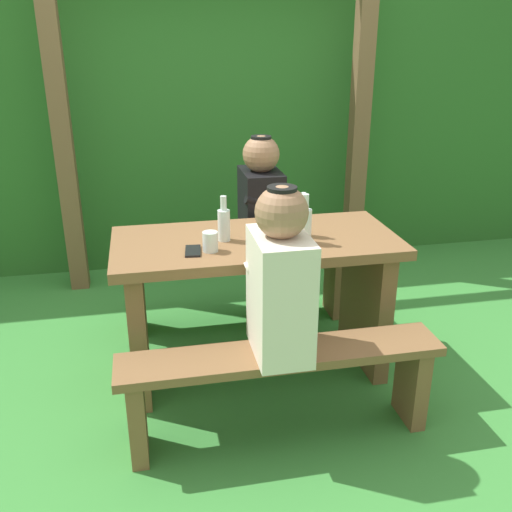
% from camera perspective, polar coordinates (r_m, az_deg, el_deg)
% --- Properties ---
extents(ground_plane, '(12.00, 12.00, 0.00)m').
position_cam_1_polar(ground_plane, '(3.12, 0.00, -11.27)').
color(ground_plane, '#388336').
extents(hedge_backdrop, '(6.40, 1.06, 2.17)m').
position_cam_1_polar(hedge_backdrop, '(4.74, -5.24, 14.22)').
color(hedge_backdrop, '#296324').
rests_on(hedge_backdrop, ground_plane).
extents(pergola_post_left, '(0.12, 0.12, 2.05)m').
position_cam_1_polar(pergola_post_left, '(3.95, -18.84, 10.76)').
color(pergola_post_left, brown).
rests_on(pergola_post_left, ground_plane).
extents(pergola_post_right, '(0.12, 0.12, 2.05)m').
position_cam_1_polar(pergola_post_right, '(4.21, 10.32, 12.16)').
color(pergola_post_right, brown).
rests_on(pergola_post_right, ground_plane).
extents(picnic_table, '(1.40, 0.64, 0.75)m').
position_cam_1_polar(picnic_table, '(2.87, 0.00, -2.72)').
color(picnic_table, brown).
rests_on(picnic_table, ground_plane).
extents(bench_near, '(1.40, 0.24, 0.44)m').
position_cam_1_polar(bench_near, '(2.50, 2.56, -11.94)').
color(bench_near, brown).
rests_on(bench_near, ground_plane).
extents(bench_far, '(1.40, 0.24, 0.44)m').
position_cam_1_polar(bench_far, '(3.45, -1.81, -1.99)').
color(bench_far, brown).
rests_on(bench_far, ground_plane).
extents(person_white_shirt, '(0.25, 0.35, 0.72)m').
position_cam_1_polar(person_white_shirt, '(2.28, 2.46, -2.37)').
color(person_white_shirt, silver).
rests_on(person_white_shirt, bench_near).
extents(person_black_coat, '(0.25, 0.35, 0.72)m').
position_cam_1_polar(person_black_coat, '(3.31, 0.51, 5.41)').
color(person_black_coat, black).
rests_on(person_black_coat, bench_far).
extents(drinking_glass, '(0.07, 0.07, 0.09)m').
position_cam_1_polar(drinking_glass, '(2.61, -4.63, 1.45)').
color(drinking_glass, silver).
rests_on(drinking_glass, picnic_table).
extents(bottle_left, '(0.06, 0.06, 0.22)m').
position_cam_1_polar(bottle_left, '(2.80, 4.75, 3.71)').
color(bottle_left, silver).
rests_on(bottle_left, picnic_table).
extents(bottle_right, '(0.06, 0.06, 0.22)m').
position_cam_1_polar(bottle_right, '(2.72, -3.24, 3.29)').
color(bottle_right, silver).
rests_on(bottle_right, picnic_table).
extents(bottle_center, '(0.07, 0.07, 0.24)m').
position_cam_1_polar(bottle_center, '(2.70, 4.92, 3.25)').
color(bottle_center, silver).
rests_on(bottle_center, picnic_table).
extents(cell_phone, '(0.08, 0.15, 0.01)m').
position_cam_1_polar(cell_phone, '(2.62, -6.37, 0.51)').
color(cell_phone, black).
rests_on(cell_phone, picnic_table).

